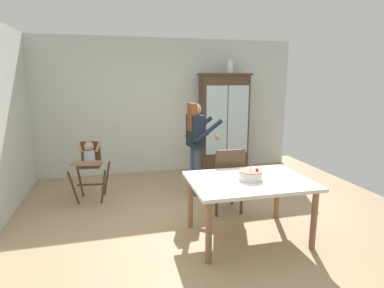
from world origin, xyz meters
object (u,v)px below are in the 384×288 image
ceramic_vase (230,67)px  adult_person (196,138)px  dining_chair_far_side (228,176)px  birthday_cake (251,175)px  dining_table (249,187)px  china_cabinet (224,122)px  high_chair_with_toddler (90,160)px

ceramic_vase → adult_person: bearing=-129.6°
dining_chair_far_side → ceramic_vase: bearing=-109.4°
adult_person → birthday_cake: bearing=-177.2°
ceramic_vase → adult_person: size_ratio=0.18×
adult_person → dining_table: 1.62m
ceramic_vase → dining_chair_far_side: (-0.82, -2.12, -1.58)m
dining_table → dining_chair_far_side: size_ratio=1.49×
ceramic_vase → china_cabinet: bearing=-178.1°
birthday_cake → high_chair_with_toddler: bearing=137.6°
china_cabinet → adult_person: size_ratio=1.32×
china_cabinet → dining_table: size_ratio=1.41×
high_chair_with_toddler → birthday_cake: 2.61m
birthday_cake → adult_person: bearing=98.8°
high_chair_with_toddler → birthday_cake: size_ratio=3.39×
china_cabinet → ceramic_vase: ceramic_vase is taller
high_chair_with_toddler → dining_table: (1.91, -1.75, -0.01)m
dining_chair_far_side → high_chair_with_toddler: bearing=-26.4°
high_chair_with_toddler → adult_person: 1.72m
adult_person → china_cabinet: bearing=-42.6°
dining_chair_far_side → dining_table: bearing=90.7°
ceramic_vase → dining_table: size_ratio=0.19×
dining_table → china_cabinet: bearing=75.8°
adult_person → dining_table: bearing=-177.7°
ceramic_vase → adult_person: 2.03m
adult_person → birthday_cake: adult_person is taller
china_cabinet → adult_person: bearing=-126.7°
ceramic_vase → high_chair_with_toddler: ceramic_vase is taller
china_cabinet → high_chair_with_toddler: china_cabinet is taller
dining_chair_far_side → china_cabinet: bearing=-106.8°
ceramic_vase → high_chair_with_toddler: size_ratio=0.28×
adult_person → dining_chair_far_side: bearing=-170.1°
china_cabinet → dining_table: (-0.72, -2.85, -0.37)m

